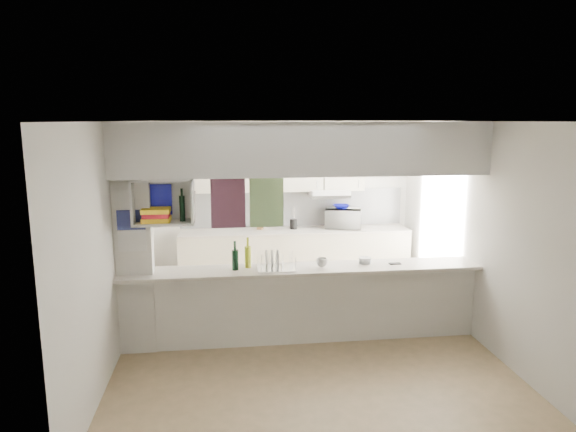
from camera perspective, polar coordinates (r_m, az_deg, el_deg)
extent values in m
plane|color=#8D7752|center=(6.34, 1.61, -13.73)|extent=(4.80, 4.80, 0.00)
plane|color=white|center=(5.78, 1.74, 10.47)|extent=(4.80, 4.80, 0.00)
plane|color=silver|center=(8.26, -0.88, 1.46)|extent=(4.20, 0.00, 4.20)
plane|color=silver|center=(5.98, -18.65, -2.64)|extent=(0.00, 4.80, 4.80)
plane|color=silver|center=(6.58, 20.06, -1.56)|extent=(0.00, 4.80, 4.80)
cube|color=silver|center=(6.17, 1.63, -10.01)|extent=(4.20, 0.15, 0.88)
cube|color=beige|center=(6.03, 1.65, -5.91)|extent=(4.20, 0.50, 0.04)
cube|color=white|center=(5.79, 1.73, 7.50)|extent=(4.20, 0.50, 0.60)
cube|color=silver|center=(5.94, -16.76, -2.61)|extent=(0.40, 0.18, 2.60)
cube|color=#191E4C|center=(5.80, -17.04, -0.42)|extent=(0.30, 0.01, 0.22)
cube|color=white|center=(5.85, -16.92, -2.63)|extent=(0.30, 0.01, 0.24)
cube|color=#32162A|center=(6.00, -6.68, 1.59)|extent=(0.40, 0.02, 0.62)
cube|color=#1A7577|center=(6.02, -2.40, 1.68)|extent=(0.40, 0.02, 0.62)
cube|color=white|center=(5.75, -13.60, -0.72)|extent=(0.65, 0.35, 0.02)
cube|color=white|center=(5.68, -13.80, 3.98)|extent=(0.65, 0.35, 0.02)
cube|color=white|center=(5.87, -13.53, 1.86)|extent=(0.65, 0.02, 0.50)
cube|color=white|center=(5.76, -16.79, 1.53)|extent=(0.02, 0.35, 0.50)
cube|color=white|center=(5.69, -10.57, 1.69)|extent=(0.02, 0.35, 0.50)
cube|color=gold|center=(5.76, -14.40, -0.37)|extent=(0.30, 0.24, 0.05)
cube|color=red|center=(5.75, -14.43, 0.12)|extent=(0.28, 0.22, 0.05)
cube|color=gold|center=(5.74, -14.45, 0.61)|extent=(0.30, 0.24, 0.05)
cube|color=#0C0D85|center=(5.84, -14.05, 1.79)|extent=(0.26, 0.02, 0.34)
cylinder|color=black|center=(5.71, -11.67, 0.82)|extent=(0.06, 0.06, 0.28)
cube|color=beige|center=(8.18, 0.76, -4.73)|extent=(3.60, 0.60, 0.90)
cube|color=beige|center=(8.07, 0.77, -1.62)|extent=(3.60, 0.63, 0.03)
cube|color=silver|center=(8.29, 0.50, 0.93)|extent=(3.60, 0.03, 0.60)
cube|color=beige|center=(8.02, -0.76, 5.36)|extent=(2.62, 0.34, 0.72)
cube|color=white|center=(8.12, 4.57, 2.55)|extent=(0.60, 0.46, 0.12)
cube|color=silver|center=(7.90, 4.91, 2.07)|extent=(0.60, 0.02, 0.05)
imported|color=white|center=(8.21, 6.16, -0.24)|extent=(0.64, 0.52, 0.31)
imported|color=#0C0D85|center=(8.17, 5.94, 1.04)|extent=(0.25, 0.25, 0.06)
cube|color=silver|center=(5.96, -1.35, -5.84)|extent=(0.44, 0.33, 0.01)
cylinder|color=white|center=(5.91, -2.41, -4.79)|extent=(0.01, 0.22, 0.22)
cylinder|color=white|center=(5.92, -1.78, -4.77)|extent=(0.01, 0.22, 0.22)
cylinder|color=white|center=(5.93, -1.15, -4.75)|extent=(0.01, 0.22, 0.22)
imported|color=white|center=(6.00, 3.78, -5.16)|extent=(0.14, 0.14, 0.10)
cylinder|color=black|center=(5.92, -5.89, -4.88)|extent=(0.08, 0.08, 0.23)
cylinder|color=black|center=(5.88, -5.93, -3.28)|extent=(0.03, 0.03, 0.11)
cylinder|color=#99A61B|center=(6.00, -4.48, -4.57)|extent=(0.08, 0.08, 0.25)
cylinder|color=#99A61B|center=(5.96, -4.50, -2.90)|extent=(0.03, 0.03, 0.11)
cylinder|color=silver|center=(6.24, 8.55, -4.90)|extent=(0.15, 0.15, 0.07)
cube|color=black|center=(6.29, 11.80, -5.19)|extent=(0.14, 0.07, 0.01)
cylinder|color=black|center=(8.10, 0.60, -0.90)|extent=(0.11, 0.11, 0.16)
cube|color=#51371B|center=(8.07, -3.13, -0.83)|extent=(0.11, 0.10, 0.19)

